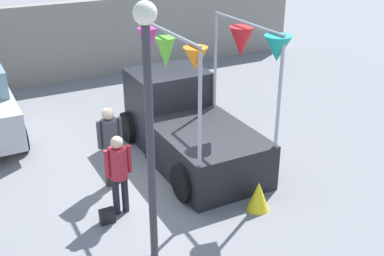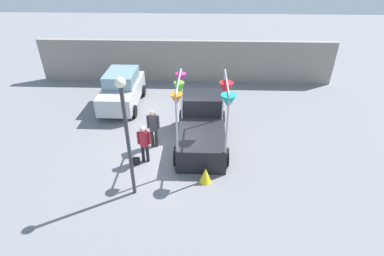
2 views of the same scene
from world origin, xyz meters
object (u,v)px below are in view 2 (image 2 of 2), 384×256
Objects in this scene: folded_kite_bundle_sunflower at (205,175)px; person_customer at (144,141)px; parked_car at (122,89)px; vendor_truck at (202,123)px; street_lamp at (126,125)px; handbag at (136,161)px; person_vendor at (153,125)px.

person_customer is at bearing 154.39° from folded_kite_bundle_sunflower.
folded_kite_bundle_sunflower is at bearing -53.70° from parked_car.
parked_car is (-4.25, 3.29, 0.07)m from vendor_truck.
street_lamp reaches higher than person_customer.
handbag is (1.68, -5.07, -0.80)m from parked_car.
street_lamp is at bearing -124.32° from vendor_truck.
street_lamp reaches higher than vendor_truck.
street_lamp is at bearing -92.71° from person_customer.
vendor_truck is 0.97× the size of street_lamp.
folded_kite_bundle_sunflower is at bearing -19.04° from handbag.
person_customer reaches higher than folded_kite_bundle_sunflower.
person_vendor reaches higher than handbag.
street_lamp is at bearing -165.07° from folded_kite_bundle_sunflower.
handbag is 0.47× the size of folded_kite_bundle_sunflower.
person_customer is 0.92× the size of person_vendor.
handbag is at bearing -150.26° from person_customer.
folded_kite_bundle_sunflower is at bearing -25.61° from person_customer.
parked_car is 2.28× the size of person_vendor.
parked_car is 7.18m from street_lamp.
vendor_truck is at bearing 14.32° from person_vendor.
street_lamp reaches higher than parked_car.
street_lamp reaches higher than person_vendor.
parked_car is 7.49m from folded_kite_bundle_sunflower.
street_lamp is at bearing -80.63° from handbag.
folded_kite_bundle_sunflower is (4.42, -6.01, -0.64)m from parked_car.
vendor_truck is at bearing 93.50° from folded_kite_bundle_sunflower.
folded_kite_bundle_sunflower reaches higher than handbag.
vendor_truck is 2.09m from person_vendor.
parked_car is 2.47× the size of person_customer.
vendor_truck is 6.93× the size of folded_kite_bundle_sunflower.
folded_kite_bundle_sunflower is at bearing 14.93° from street_lamp.
street_lamp is (-2.31, -3.38, 1.90)m from vendor_truck.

